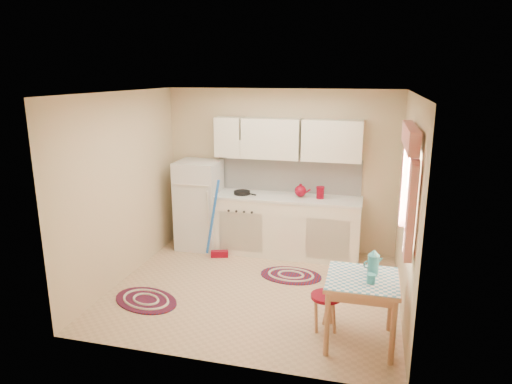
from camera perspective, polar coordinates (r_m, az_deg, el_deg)
room_shell at (r=5.72m, az=1.94°, el=3.31°), size 3.64×3.60×2.52m
fridge at (r=7.28m, az=-7.11°, el=-1.60°), size 0.65×0.60×1.40m
broom at (r=6.84m, az=-4.67°, el=-3.46°), size 0.30×0.19×1.20m
base_cabinets at (r=7.03m, az=3.68°, el=-4.31°), size 2.25×0.60×0.88m
countertop at (r=6.90m, az=3.74°, el=-0.69°), size 2.27×0.62×0.04m
frying_pan at (r=6.99m, az=-1.77°, el=-0.08°), size 0.33×0.33×0.05m
red_kettle at (r=6.83m, az=5.58°, el=0.13°), size 0.21×0.19×0.19m
red_canister at (r=6.80m, az=8.03°, el=-0.16°), size 0.14×0.14×0.16m
table at (r=4.94m, az=12.93°, el=-14.28°), size 0.72×0.72×0.72m
stool at (r=5.15m, az=8.69°, el=-14.68°), size 0.34×0.34×0.42m
coffee_pot at (r=4.84m, az=14.47°, el=-8.44°), size 0.18×0.17×0.28m
mug at (r=4.67m, az=14.18°, el=-10.51°), size 0.09×0.09×0.10m
rug_center at (r=6.43m, az=4.38°, el=-10.36°), size 0.86×0.59×0.02m
rug_left at (r=5.93m, az=-13.59°, el=-13.01°), size 1.03×0.86×0.02m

